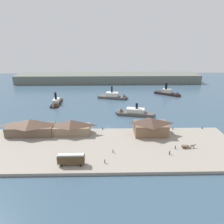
% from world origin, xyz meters
% --- Properties ---
extents(ground_plane, '(320.00, 320.00, 0.00)m').
position_xyz_m(ground_plane, '(0.00, 0.00, 0.00)').
color(ground_plane, '#385166').
extents(quay_promenade, '(110.00, 36.00, 1.20)m').
position_xyz_m(quay_promenade, '(0.00, -22.00, 0.60)').
color(quay_promenade, gray).
rests_on(quay_promenade, ground).
extents(seawall_edge, '(110.00, 0.80, 1.00)m').
position_xyz_m(seawall_edge, '(0.00, -3.60, 0.50)').
color(seawall_edge, slate).
rests_on(seawall_edge, ground).
extents(ferry_shed_east_terminal, '(22.04, 9.53, 7.63)m').
position_xyz_m(ferry_shed_east_terminal, '(-37.05, -9.19, 5.08)').
color(ferry_shed_east_terminal, brown).
rests_on(ferry_shed_east_terminal, quay_promenade).
extents(ferry_shed_central_terminal, '(18.12, 7.49, 7.19)m').
position_xyz_m(ferry_shed_central_terminal, '(-17.88, -9.28, 4.86)').
color(ferry_shed_central_terminal, '#847056').
rests_on(ferry_shed_central_terminal, quay_promenade).
extents(ferry_shed_customs_shed, '(15.70, 10.22, 7.85)m').
position_xyz_m(ferry_shed_customs_shed, '(19.90, -10.12, 5.18)').
color(ferry_shed_customs_shed, brown).
rests_on(ferry_shed_customs_shed, quay_promenade).
extents(street_tram, '(9.82, 2.61, 4.46)m').
position_xyz_m(street_tram, '(-13.85, -34.99, 3.79)').
color(street_tram, '#4C381E').
rests_on(street_tram, quay_promenade).
extents(horse_cart, '(5.89, 1.44, 1.87)m').
position_xyz_m(horse_cart, '(33.29, -23.75, 2.13)').
color(horse_cart, brown).
rests_on(horse_cart, quay_promenade).
extents(pedestrian_standing_center, '(0.43, 0.43, 1.74)m').
position_xyz_m(pedestrian_standing_center, '(24.10, -28.72, 1.99)').
color(pedestrian_standing_center, '#232328').
rests_on(pedestrian_standing_center, quay_promenade).
extents(pedestrian_walking_west, '(0.39, 0.39, 1.57)m').
position_xyz_m(pedestrian_walking_west, '(1.61, -26.87, 1.92)').
color(pedestrian_walking_west, '#3D4C42').
rests_on(pedestrian_walking_west, quay_promenade).
extents(pedestrian_near_west_shed, '(0.43, 0.43, 1.72)m').
position_xyz_m(pedestrian_near_west_shed, '(-1.66, -34.04, 1.98)').
color(pedestrian_near_west_shed, '#6B5B4C').
rests_on(pedestrian_near_west_shed, quay_promenade).
extents(pedestrian_at_waters_edge, '(0.41, 0.41, 1.67)m').
position_xyz_m(pedestrian_at_waters_edge, '(27.69, -24.41, 1.96)').
color(pedestrian_at_waters_edge, '#33384C').
rests_on(pedestrian_at_waters_edge, quay_promenade).
extents(mooring_post_east, '(0.44, 0.44, 0.90)m').
position_xyz_m(mooring_post_east, '(-49.37, -5.51, 1.65)').
color(mooring_post_east, black).
rests_on(mooring_post_east, quay_promenade).
extents(mooring_post_center_west, '(0.44, 0.44, 0.90)m').
position_xyz_m(mooring_post_center_west, '(-3.01, -4.95, 1.65)').
color(mooring_post_center_west, black).
rests_on(mooring_post_center_west, quay_promenade).
extents(mooring_post_west, '(0.44, 0.44, 0.90)m').
position_xyz_m(mooring_post_west, '(47.23, -5.09, 1.65)').
color(mooring_post_west, black).
rests_on(mooring_post_west, quay_promenade).
extents(mooring_post_center_east, '(0.44, 0.44, 0.90)m').
position_xyz_m(mooring_post_center_east, '(32.24, -5.26, 1.65)').
color(mooring_post_center_east, black).
rests_on(mooring_post_center_east, quay_promenade).
extents(ferry_mid_harbor, '(5.43, 20.24, 10.04)m').
position_xyz_m(ferry_mid_harbor, '(-36.21, 37.97, 1.31)').
color(ferry_mid_harbor, black).
rests_on(ferry_mid_harbor, ground).
extents(ferry_moored_west, '(23.98, 11.68, 11.33)m').
position_xyz_m(ferry_moored_west, '(5.62, 52.35, 1.53)').
color(ferry_moored_west, '#514C47').
rests_on(ferry_moored_west, ground).
extents(ferry_approaching_east, '(20.65, 15.64, 10.96)m').
position_xyz_m(ferry_approaching_east, '(48.72, 60.67, 1.68)').
color(ferry_approaching_east, black).
rests_on(ferry_approaching_east, ground).
extents(ferry_outer_harbor, '(24.46, 11.28, 9.68)m').
position_xyz_m(ferry_outer_harbor, '(13.29, 18.57, 1.39)').
color(ferry_outer_harbor, '#514C47').
rests_on(ferry_outer_harbor, ground).
extents(far_headland, '(180.00, 24.00, 8.00)m').
position_xyz_m(far_headland, '(0.00, 110.00, 4.00)').
color(far_headland, '#60665B').
rests_on(far_headland, ground).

